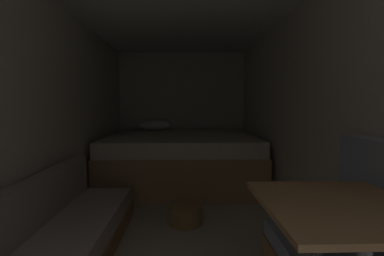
% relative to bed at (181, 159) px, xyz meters
% --- Properties ---
extents(ground_plane, '(7.33, 7.33, 0.00)m').
position_rel_bed_xyz_m(ground_plane, '(0.01, -1.69, -0.37)').
color(ground_plane, '#B2A893').
extents(wall_back, '(2.38, 0.05, 2.13)m').
position_rel_bed_xyz_m(wall_back, '(0.01, 0.99, 0.70)').
color(wall_back, beige).
rests_on(wall_back, ground).
extents(wall_left, '(0.05, 5.33, 2.13)m').
position_rel_bed_xyz_m(wall_left, '(-1.16, -1.69, 0.70)').
color(wall_left, beige).
rests_on(wall_left, ground).
extents(wall_right, '(0.05, 5.33, 2.13)m').
position_rel_bed_xyz_m(wall_right, '(1.17, -1.69, 0.70)').
color(wall_right, beige).
rests_on(wall_right, ground).
extents(bed, '(2.16, 1.86, 0.91)m').
position_rel_bed_xyz_m(bed, '(0.00, 0.00, 0.00)').
color(bed, tan).
rests_on(bed, ground).
extents(dinette_table, '(0.62, 0.66, 0.78)m').
position_rel_bed_xyz_m(dinette_table, '(0.69, -3.04, 0.29)').
color(dinette_table, '#9E7247').
rests_on(dinette_table, ground).
extents(wicker_basket, '(0.33, 0.33, 0.19)m').
position_rel_bed_xyz_m(wicker_basket, '(0.06, -1.47, -0.27)').
color(wicker_basket, olive).
rests_on(wicker_basket, ground).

